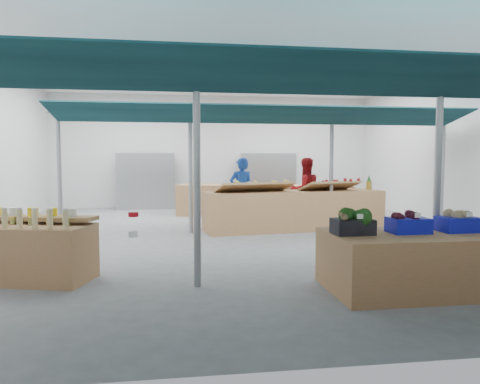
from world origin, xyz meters
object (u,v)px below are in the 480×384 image
Objects in this scene: bottle_shelf at (29,250)px; vendor_right at (305,190)px; fruit_counter at (294,210)px; vendor_left at (241,191)px; veg_counter at (471,259)px.

vendor_right is at bearing 57.38° from bottle_shelf.
vendor_right reaches higher than fruit_counter.
vendor_left is (-1.20, 1.10, 0.42)m from fruit_counter.
fruit_counter reaches higher than veg_counter.
fruit_counter is at bearing 53.76° from bottle_shelf.
vendor_left reaches higher than bottle_shelf.
fruit_counter is 2.50× the size of vendor_right.
bottle_shelf is 0.49× the size of veg_counter.
vendor_left is 1.00× the size of vendor_right.
fruit_counter is 2.50× the size of vendor_left.
veg_counter is 6.73m from vendor_left.
bottle_shelf is 7.61m from vendor_right.
vendor_right is at bearing 93.80° from veg_counter.
fruit_counter is 1.32m from vendor_right.
veg_counter is at bearing 101.64° from vendor_left.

